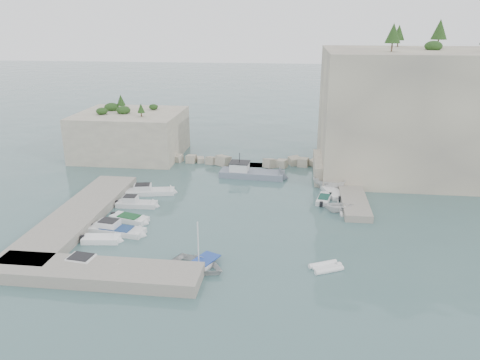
# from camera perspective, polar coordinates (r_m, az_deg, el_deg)

# --- Properties ---
(ground) EXTENTS (400.00, 400.00, 0.00)m
(ground) POSITION_cam_1_polar(r_m,az_deg,el_deg) (50.52, -0.84, -5.41)
(ground) COLOR #456868
(ground) RESTS_ON ground
(cliff_east) EXTENTS (26.00, 22.00, 17.00)m
(cliff_east) POSITION_cam_1_polar(r_m,az_deg,el_deg) (71.65, 20.55, 7.82)
(cliff_east) COLOR beige
(cliff_east) RESTS_ON ground
(cliff_terrace) EXTENTS (8.00, 10.00, 2.50)m
(cliff_terrace) POSITION_cam_1_polar(r_m,az_deg,el_deg) (66.86, 12.42, 1.44)
(cliff_terrace) COLOR beige
(cliff_terrace) RESTS_ON ground
(outcrop_west) EXTENTS (16.00, 14.00, 7.00)m
(outcrop_west) POSITION_cam_1_polar(r_m,az_deg,el_deg) (77.33, -13.15, 5.47)
(outcrop_west) COLOR beige
(outcrop_west) RESTS_ON ground
(quay_west) EXTENTS (5.00, 24.00, 1.10)m
(quay_west) POSITION_cam_1_polar(r_m,az_deg,el_deg) (54.27, -19.12, -4.11)
(quay_west) COLOR #9E9689
(quay_west) RESTS_ON ground
(quay_south) EXTENTS (18.00, 4.00, 1.10)m
(quay_south) POSITION_cam_1_polar(r_m,az_deg,el_deg) (42.11, -17.14, -10.76)
(quay_south) COLOR #9E9689
(quay_south) RESTS_ON ground
(ledge_east) EXTENTS (3.00, 16.00, 0.80)m
(ledge_east) POSITION_cam_1_polar(r_m,az_deg,el_deg) (59.65, 13.47, -1.64)
(ledge_east) COLOR #9E9689
(ledge_east) RESTS_ON ground
(breakwater) EXTENTS (28.00, 3.00, 1.40)m
(breakwater) POSITION_cam_1_polar(r_m,az_deg,el_deg) (70.91, 0.78, 2.43)
(breakwater) COLOR beige
(breakwater) RESTS_ON ground
(motorboat_a) EXTENTS (6.85, 3.27, 1.40)m
(motorboat_a) POSITION_cam_1_polar(r_m,az_deg,el_deg) (60.23, -10.87, -1.66)
(motorboat_a) COLOR silver
(motorboat_a) RESTS_ON ground
(motorboat_b) EXTENTS (5.23, 1.89, 1.40)m
(motorboat_b) POSITION_cam_1_polar(r_m,az_deg,el_deg) (56.56, -12.47, -3.15)
(motorboat_b) COLOR silver
(motorboat_b) RESTS_ON ground
(motorboat_c) EXTENTS (4.91, 2.91, 0.70)m
(motorboat_c) POSITION_cam_1_polar(r_m,az_deg,el_deg) (52.74, -13.31, -4.87)
(motorboat_c) COLOR white
(motorboat_c) RESTS_ON ground
(motorboat_d) EXTENTS (6.68, 2.89, 1.40)m
(motorboat_d) POSITION_cam_1_polar(r_m,az_deg,el_deg) (50.21, -14.75, -6.24)
(motorboat_d) COLOR silver
(motorboat_d) RESTS_ON ground
(motorboat_e) EXTENTS (4.13, 2.06, 0.70)m
(motorboat_e) POSITION_cam_1_polar(r_m,az_deg,el_deg) (48.72, -16.52, -7.21)
(motorboat_e) COLOR white
(motorboat_e) RESTS_ON ground
(motorboat_f) EXTENTS (7.06, 2.92, 1.40)m
(motorboat_f) POSITION_cam_1_polar(r_m,az_deg,el_deg) (43.70, -17.62, -10.49)
(motorboat_f) COLOR white
(motorboat_f) RESTS_ON ground
(rowboat) EXTENTS (6.09, 5.40, 1.04)m
(rowboat) POSITION_cam_1_polar(r_m,az_deg,el_deg) (42.19, -5.03, -10.71)
(rowboat) COLOR silver
(rowboat) RESTS_ON ground
(inflatable_dinghy) EXTENTS (3.30, 2.61, 0.44)m
(inflatable_dinghy) POSITION_cam_1_polar(r_m,az_deg,el_deg) (42.65, 10.41, -10.62)
(inflatable_dinghy) COLOR white
(inflatable_dinghy) RESTS_ON ground
(tender_east_a) EXTENTS (3.84, 3.42, 1.85)m
(tender_east_a) POSITION_cam_1_polar(r_m,az_deg,el_deg) (54.92, 11.85, -3.78)
(tender_east_a) COLOR white
(tender_east_a) RESTS_ON ground
(tender_east_b) EXTENTS (2.22, 4.31, 0.70)m
(tender_east_b) POSITION_cam_1_polar(r_m,az_deg,el_deg) (57.66, 10.18, -2.56)
(tender_east_b) COLOR silver
(tender_east_b) RESTS_ON ground
(tender_east_c) EXTENTS (3.19, 5.52, 0.70)m
(tender_east_c) POSITION_cam_1_polar(r_m,az_deg,el_deg) (60.14, 11.22, -1.71)
(tender_east_c) COLOR white
(tender_east_c) RESTS_ON ground
(tender_east_d) EXTENTS (4.73, 3.33, 1.71)m
(tender_east_d) POSITION_cam_1_polar(r_m,az_deg,el_deg) (61.94, 10.73, -1.07)
(tender_east_d) COLOR white
(tender_east_d) RESTS_ON ground
(work_boat) EXTENTS (9.99, 3.59, 2.20)m
(work_boat) POSITION_cam_1_polar(r_m,az_deg,el_deg) (65.54, 1.47, 0.39)
(work_boat) COLOR slate
(work_boat) RESTS_ON ground
(rowboat_mast) EXTENTS (0.10, 0.10, 4.20)m
(rowboat_mast) POSITION_cam_1_polar(r_m,az_deg,el_deg) (40.96, -5.13, -7.52)
(rowboat_mast) COLOR white
(rowboat_mast) RESTS_ON rowboat
(vegetation) EXTENTS (53.48, 13.88, 13.40)m
(vegetation) POSITION_cam_1_polar(r_m,az_deg,el_deg) (70.99, 16.98, 15.79)
(vegetation) COLOR #1E4219
(vegetation) RESTS_ON ground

